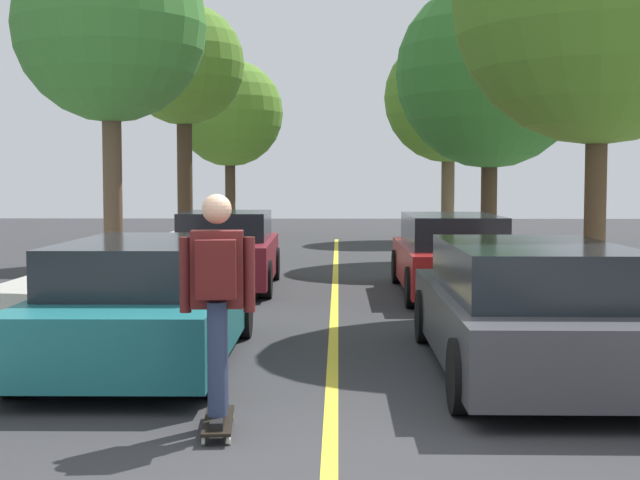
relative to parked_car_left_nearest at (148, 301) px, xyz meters
name	(u,v)px	position (x,y,z in m)	size (l,w,h in m)	color
ground	(329,466)	(1.99, -3.46, -0.66)	(80.00, 80.00, 0.00)	#2D2D30
center_line	(333,353)	(1.99, 0.54, -0.66)	(0.12, 39.20, 0.01)	gold
parked_car_left_nearest	(148,301)	(0.00, 0.00, 0.00)	(2.00, 4.46, 1.31)	#196066
parked_car_left_near	(226,251)	(0.00, 6.60, 0.01)	(1.91, 4.23, 1.39)	maroon
parked_car_right_nearest	(529,309)	(3.98, -0.48, 0.00)	(2.00, 4.69, 1.33)	#38383D
parked_car_right_near	(451,255)	(3.98, 5.78, 0.02)	(1.80, 4.70, 1.37)	maroon
street_tree_left_nearest	(110,27)	(-1.66, 5.05, 3.78)	(3.13, 3.13, 5.90)	brown
street_tree_left_near	(184,66)	(-1.66, 11.88, 4.03)	(2.91, 2.91, 6.06)	#3D2D1E
street_tree_left_far	(230,114)	(-1.66, 20.82, 3.59)	(3.63, 3.63, 5.94)	#3D2D1E
street_tree_right_near	(490,74)	(5.64, 11.74, 3.82)	(4.48, 4.48, 6.59)	#3D2D1E
street_tree_right_far	(449,99)	(5.64, 19.67, 3.97)	(4.20, 4.20, 6.62)	brown
skateboard	(218,421)	(1.12, -2.65, -0.57)	(0.29, 0.86, 0.10)	black
skateboarder	(217,292)	(1.12, -2.68, 0.44)	(0.59, 0.71, 1.75)	black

